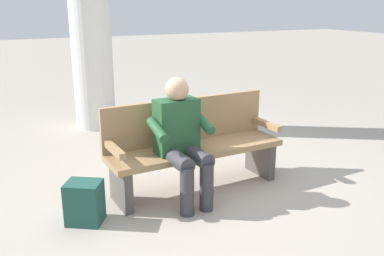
# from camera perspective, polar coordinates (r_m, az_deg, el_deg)

# --- Properties ---
(ground_plane) EXTENTS (40.00, 40.00, 0.00)m
(ground_plane) POSITION_cam_1_polar(r_m,az_deg,el_deg) (4.40, 0.59, -8.07)
(ground_plane) COLOR #A89E8E
(bench_near) EXTENTS (1.82, 0.58, 0.90)m
(bench_near) POSITION_cam_1_polar(r_m,az_deg,el_deg) (4.28, 0.14, -2.14)
(bench_near) COLOR #9E7A51
(bench_near) RESTS_ON ground
(person_seated) EXTENTS (0.59, 0.59, 1.18)m
(person_seated) POSITION_cam_1_polar(r_m,az_deg,el_deg) (3.93, -1.37, -1.30)
(person_seated) COLOR #23512D
(person_seated) RESTS_ON ground
(backpack) EXTENTS (0.37, 0.37, 0.37)m
(backpack) POSITION_cam_1_polar(r_m,az_deg,el_deg) (3.81, -14.17, -9.65)
(backpack) COLOR #1E4C42
(backpack) RESTS_ON ground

